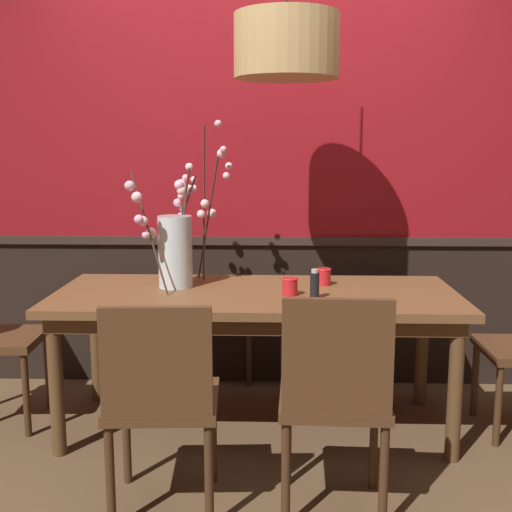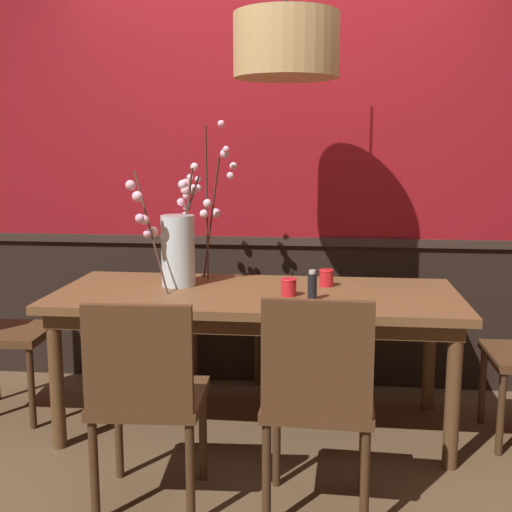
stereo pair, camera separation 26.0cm
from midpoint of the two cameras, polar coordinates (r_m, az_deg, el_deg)
name	(u,v)px [view 1 (the left image)]	position (r m, az deg, el deg)	size (l,w,h in m)	color
ground_plane	(256,426)	(3.55, -2.17, -14.94)	(24.00, 24.00, 0.00)	brown
back_wall	(260,172)	(3.95, -1.56, 7.47)	(5.70, 0.14, 2.67)	black
dining_table	(256,307)	(3.33, -2.24, -4.55)	(2.07, 0.87, 0.74)	brown
chair_far_side_right	(310,295)	(4.16, 3.06, -3.53)	(0.44, 0.42, 0.93)	#4C301C
chair_far_side_left	(219,293)	(4.19, -5.07, -3.32)	(0.47, 0.42, 0.96)	#4C301C
chair_near_side_right	(335,392)	(2.56, 4.11, -12.05)	(0.45, 0.41, 0.93)	#4C301C
chair_near_side_left	(161,395)	(2.63, -11.32, -12.06)	(0.46, 0.45, 0.90)	#4C301C
vase_with_blossoms	(176,246)	(3.43, -9.27, 0.90)	(0.51, 0.48, 0.88)	silver
candle_holder_nearer_center	(290,286)	(3.22, 0.74, -2.75)	(0.08, 0.08, 0.09)	red
candle_holder_nearer_edge	(324,277)	(3.46, 3.92, -1.86)	(0.08, 0.08, 0.09)	red
condiment_bottle	(315,285)	(3.14, 2.89, -2.59)	(0.05, 0.05, 0.15)	black
pendant_lamp	(287,47)	(3.24, 0.34, 18.17)	(0.51, 0.51, 0.86)	tan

